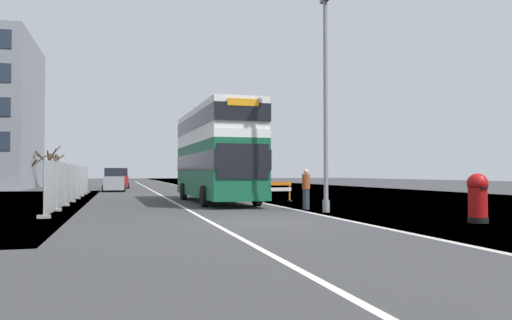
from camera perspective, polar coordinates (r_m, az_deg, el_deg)
ground at (r=16.45m, az=2.26°, el=-7.19°), size 140.00×280.00×0.10m
double_decker_bus at (r=27.15m, az=-4.61°, el=0.78°), size 3.08×11.33×5.01m
lamppost_foreground at (r=20.51m, az=7.97°, el=5.73°), size 0.29×0.70×8.79m
red_pillar_postbox at (r=17.42m, az=24.00°, el=-3.75°), size 0.65×0.65×1.57m
roadworks_barrier at (r=27.76m, az=2.32°, el=-3.34°), size 1.79×0.55×1.10m
construction_site_fence at (r=30.79m, az=-20.04°, el=-2.48°), size 0.44×24.00×2.11m
car_oncoming_near at (r=45.10m, az=-15.91°, el=-2.26°), size 1.90×4.19×2.03m
car_receding_mid at (r=53.96m, az=-15.39°, el=-2.11°), size 2.06×4.10×2.09m
bare_tree_far_verge_near at (r=57.12m, az=-22.55°, el=-0.62°), size 2.45×2.36×4.55m
bare_tree_far_verge_mid at (r=56.27m, az=-24.50°, el=-0.83°), size 2.98×2.74×3.99m
bare_tree_far_verge_far at (r=73.12m, az=-21.86°, el=-0.86°), size 2.15×2.96×4.34m
pedestrian_at_kerb at (r=21.79m, az=5.74°, el=-3.33°), size 0.34×0.34×1.76m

